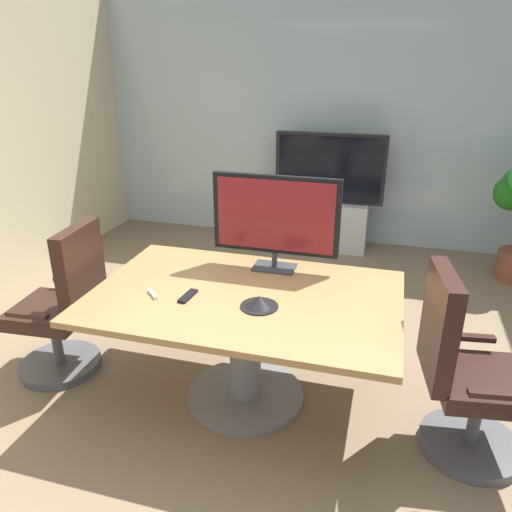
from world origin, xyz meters
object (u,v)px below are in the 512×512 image
at_px(conference_table, 245,322).
at_px(wall_display_unit, 327,211).
at_px(tv_monitor, 275,217).
at_px(remote_control, 188,296).
at_px(office_chair_right, 464,381).
at_px(office_chair_left, 64,314).
at_px(conference_phone, 259,302).

distance_m(conference_table, wall_display_unit, 2.83).
relative_size(conference_table, wall_display_unit, 1.41).
bearing_deg(conference_table, tv_monitor, 79.35).
relative_size(wall_display_unit, remote_control, 7.71).
bearing_deg(office_chair_right, office_chair_left, 80.60).
xyz_separation_m(conference_table, office_chair_right, (1.27, -0.12, -0.10)).
distance_m(office_chair_left, office_chair_right, 2.55).
relative_size(conference_phone, remote_control, 1.29).
distance_m(office_chair_left, conference_phone, 1.44).
xyz_separation_m(tv_monitor, remote_control, (-0.39, -0.56, -0.35)).
relative_size(office_chair_right, tv_monitor, 1.30).
xyz_separation_m(tv_monitor, wall_display_unit, (0.03, 2.40, -0.67)).
bearing_deg(conference_phone, wall_display_unit, 90.22).
relative_size(conference_table, remote_control, 10.89).
bearing_deg(office_chair_right, conference_table, 76.73).
xyz_separation_m(tv_monitor, conference_phone, (0.05, -0.56, -0.33)).
distance_m(office_chair_right, tv_monitor, 1.47).
distance_m(tv_monitor, conference_phone, 0.65).
bearing_deg(remote_control, conference_table, 27.95).
height_order(conference_table, wall_display_unit, wall_display_unit).
distance_m(conference_table, office_chair_right, 1.28).
height_order(office_chair_left, tv_monitor, tv_monitor).
bearing_deg(office_chair_right, remote_control, 82.51).
height_order(conference_table, conference_phone, conference_phone).
height_order(conference_phone, remote_control, conference_phone).
bearing_deg(tv_monitor, wall_display_unit, 89.17).
relative_size(tv_monitor, wall_display_unit, 0.64).
bearing_deg(office_chair_right, conference_phone, 82.64).
bearing_deg(office_chair_left, conference_table, 88.50).
bearing_deg(conference_table, conference_phone, -45.75).
bearing_deg(conference_table, office_chair_right, -5.24).
relative_size(tv_monitor, remote_control, 4.94).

